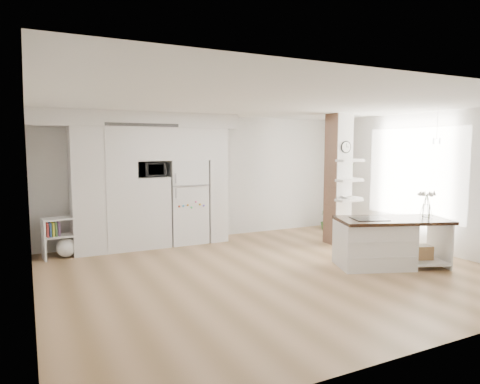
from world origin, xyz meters
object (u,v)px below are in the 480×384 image
at_px(bookshelf, 63,240).
at_px(floor_plant_a, 346,229).
at_px(kitchen_island, 380,241).
at_px(refrigerator, 186,202).

height_order(bookshelf, floor_plant_a, bookshelf).
relative_size(kitchen_island, bookshelf, 2.71).
distance_m(refrigerator, floor_plant_a, 3.54).
height_order(refrigerator, bookshelf, refrigerator).
bearing_deg(refrigerator, bookshelf, -175.80).
bearing_deg(bookshelf, kitchen_island, -40.18).
bearing_deg(kitchen_island, bookshelf, 168.24).
bearing_deg(floor_plant_a, refrigerator, 157.75).
xyz_separation_m(kitchen_island, floor_plant_a, (0.90, 1.91, -0.21)).
height_order(refrigerator, kitchen_island, refrigerator).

